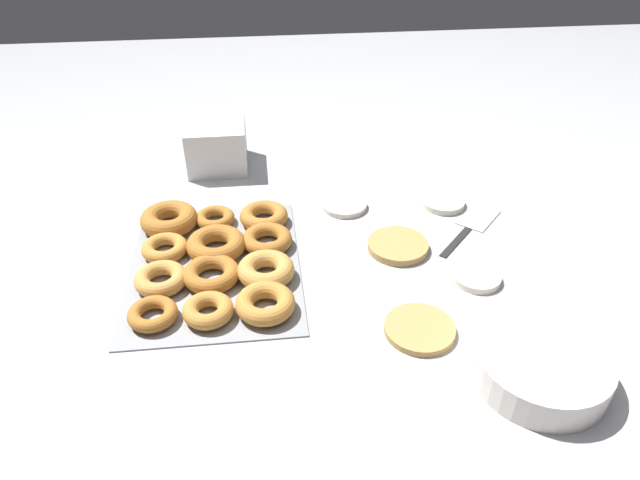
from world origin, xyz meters
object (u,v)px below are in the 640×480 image
Objects in this scene: pancake_4 at (476,277)px; container_stack at (217,145)px; pancake_1 at (398,247)px; pancake_3 at (346,205)px; pancake_0 at (443,202)px; spatula at (474,222)px; donut_tray at (216,257)px; batter_bowl at (541,366)px; pancake_2 at (420,329)px.

pancake_4 is 0.69m from container_stack.
pancake_1 is 0.53m from container_stack.
pancake_1 is 1.22× the size of pancake_3.
pancake_0 is 0.49× the size of spatula.
donut_tray is 2.67× the size of container_stack.
pancake_4 is 0.45× the size of batter_bowl.
spatula is at bearing 59.08° from container_stack.
batter_bowl is at bearing -143.93° from spatula.
pancake_0 is at bearing 138.61° from pancake_1.
donut_tray is 0.58m from batter_bowl.
pancake_3 is at bearing 122.57° from donut_tray.
pancake_1 is at bearing 42.15° from container_stack.
pancake_2 is 0.36m from spatula.
donut_tray is at bearing -57.43° from pancake_3.
donut_tray is at bearing -71.70° from pancake_0.
donut_tray is at bearing 141.03° from spatula.
pancake_1 is 1.02× the size of pancake_2.
batter_bowl reaches higher than pancake_2.
pancake_4 is at bearing -3.18° from pancake_0.
spatula is at bearing 173.88° from batter_bowl.
spatula is (-0.18, 0.06, -0.00)m from pancake_4.
pancake_3 is at bearing -144.09° from pancake_4.
pancake_4 is 0.19m from spatula.
batter_bowl is 0.42m from spatula.
pancake_1 is (0.15, -0.13, 0.00)m from pancake_0.
pancake_1 is at bearing 175.93° from pancake_2.
pancake_0 is at bearing 63.78° from container_stack.
batter_bowl reaches higher than spatula.
pancake_0 is at bearing 71.06° from spatula.
pancake_0 is 0.79× the size of pancake_1.
batter_bowl is 0.88m from container_stack.
pancake_2 is at bearing 56.79° from donut_tray.
pancake_1 is at bearing 24.92° from pancake_3.
pancake_1 is 0.29× the size of donut_tray.
container_stack is at bearing 101.28° from spatula.
pancake_0 is 0.49m from batter_bowl.
pancake_3 is 0.64× the size of container_stack.
spatula is (0.08, 0.04, -0.00)m from pancake_0.
pancake_2 is at bearing -4.07° from pancake_1.
batter_bowl is 1.30× the size of container_stack.
container_stack is (-0.40, -0.01, 0.04)m from donut_tray.
batter_bowl is at bearing 33.66° from container_stack.
pancake_3 is 0.34m from pancake_4.
donut_tray is (-0.22, -0.33, 0.01)m from pancake_2.
pancake_3 is 1.11× the size of pancake_4.
spatula is (0.32, 0.53, -0.05)m from container_stack.
pancake_0 is 0.21m from pancake_3.
donut_tray is at bearing -88.79° from pancake_1.
container_stack reaches higher than pancake_2.
pancake_2 is at bearing -170.65° from spatula.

